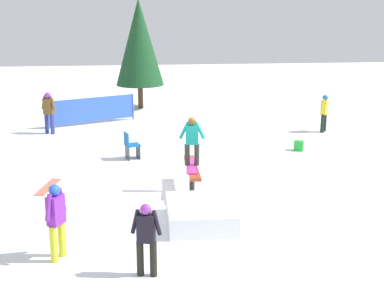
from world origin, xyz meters
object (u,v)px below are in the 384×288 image
(bystander_yellow, at_px, (324,111))
(bystander_black, at_px, (146,236))
(bystander_purple, at_px, (56,218))
(rail_feature, at_px, (192,170))
(backpack_on_snow, at_px, (299,146))
(loose_snowboard_coral, at_px, (48,187))
(main_rider_on_rail, at_px, (192,143))
(bystander_brown, at_px, (49,111))
(pine_tree_far, at_px, (139,42))
(folding_chair, at_px, (131,146))

(bystander_yellow, height_order, bystander_black, bystander_yellow)
(bystander_yellow, height_order, bystander_purple, bystander_purple)
(rail_feature, height_order, backpack_on_snow, rail_feature)
(rail_feature, relative_size, loose_snowboard_coral, 1.52)
(main_rider_on_rail, distance_m, loose_snowboard_coral, 4.14)
(rail_feature, distance_m, main_rider_on_rail, 0.75)
(bystander_brown, relative_size, bystander_black, 1.14)
(bystander_purple, distance_m, backpack_on_snow, 10.08)
(bystander_purple, bearing_deg, backpack_on_snow, -17.15)
(bystander_black, height_order, pine_tree_far, pine_tree_far)
(bystander_purple, bearing_deg, main_rider_on_rail, -12.98)
(loose_snowboard_coral, distance_m, folding_chair, 3.38)
(bystander_purple, height_order, backpack_on_snow, bystander_purple)
(folding_chair, distance_m, pine_tree_far, 8.99)
(folding_chair, relative_size, backpack_on_snow, 2.59)
(rail_feature, height_order, bystander_yellow, bystander_yellow)
(folding_chair, distance_m, backpack_on_snow, 5.65)
(rail_feature, relative_size, bystander_black, 1.49)
(bystander_purple, bearing_deg, folding_chair, 15.58)
(backpack_on_snow, height_order, pine_tree_far, pine_tree_far)
(bystander_black, relative_size, bystander_purple, 0.91)
(bystander_yellow, distance_m, folding_chair, 7.96)
(main_rider_on_rail, height_order, bystander_yellow, main_rider_on_rail)
(bystander_purple, distance_m, loose_snowboard_coral, 4.46)
(bystander_black, distance_m, bystander_purple, 1.90)
(loose_snowboard_coral, relative_size, folding_chair, 1.55)
(bystander_yellow, relative_size, bystander_black, 1.04)
(bystander_black, bearing_deg, bystander_purple, 168.49)
(bystander_purple, xyz_separation_m, folding_chair, (6.79, -1.39, -0.45))
(bystander_yellow, distance_m, bystander_brown, 10.52)
(bystander_yellow, relative_size, pine_tree_far, 0.29)
(bystander_purple, xyz_separation_m, loose_snowboard_coral, (4.29, 0.85, -0.85))
(backpack_on_snow, distance_m, pine_tree_far, 10.11)
(main_rider_on_rail, bearing_deg, rail_feature, 0.00)
(bystander_black, bearing_deg, main_rider_on_rail, 88.55)
(bystander_black, distance_m, pine_tree_far, 16.37)
(folding_chair, bearing_deg, main_rider_on_rail, -170.99)
(folding_chair, bearing_deg, bystander_yellow, -85.76)
(bystander_black, xyz_separation_m, folding_chair, (7.64, 0.31, -0.37))
(bystander_brown, xyz_separation_m, folding_chair, (-3.80, -3.10, -0.48))
(rail_feature, bearing_deg, bystander_brown, 34.60)
(pine_tree_far, bearing_deg, bystander_yellow, -128.98)
(bystander_yellow, bearing_deg, bystander_black, -174.40)
(bystander_brown, bearing_deg, bystander_black, 142.49)
(bystander_brown, bearing_deg, backpack_on_snow, -165.33)
(rail_feature, bearing_deg, pine_tree_far, 6.50)
(bystander_purple, relative_size, pine_tree_far, 0.30)
(bystander_purple, relative_size, folding_chair, 1.74)
(bystander_black, xyz_separation_m, pine_tree_far, (16.21, -0.11, 2.30))
(pine_tree_far, bearing_deg, bystander_purple, 173.28)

